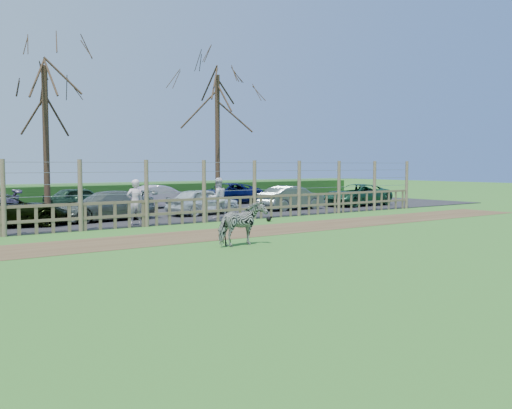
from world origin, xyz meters
TOP-DOWN VIEW (x-y plane):
  - ground at (0.00, 0.00)m, footprint 120.00×120.00m
  - dirt_strip at (0.00, 4.50)m, footprint 34.00×2.80m
  - asphalt at (0.00, 14.50)m, footprint 44.00×13.00m
  - hedge at (0.00, 21.50)m, footprint 46.00×2.00m
  - fence at (0.00, 8.00)m, footprint 30.16×0.16m
  - tree_mid at (-2.00, 13.50)m, footprint 4.80×4.80m
  - tree_right at (7.00, 14.00)m, footprint 4.80×4.80m
  - zebra at (-0.03, 1.78)m, footprint 1.60×0.92m
  - visitor_a at (-0.23, 8.50)m, footprint 0.70×0.54m
  - visitor_b at (3.70, 8.85)m, footprint 0.90×0.74m
  - crow at (4.86, 6.82)m, footprint 0.27×0.20m
  - car_2 at (-4.30, 10.67)m, footprint 4.54×2.53m
  - car_3 at (-0.49, 10.79)m, footprint 4.29×2.11m
  - car_4 at (4.16, 10.81)m, footprint 3.66×1.81m
  - car_5 at (9.30, 10.64)m, footprint 3.73×1.53m
  - car_6 at (13.98, 10.62)m, footprint 4.42×2.23m
  - car_10 at (0.23, 15.63)m, footprint 3.62×1.68m
  - car_11 at (4.48, 15.65)m, footprint 3.64×1.27m
  - car_12 at (9.02, 16.15)m, footprint 4.45×2.30m

SIDE VIEW (x-z plane):
  - ground at x=0.00m, z-range 0.00..0.00m
  - dirt_strip at x=0.00m, z-range 0.00..0.01m
  - asphalt at x=0.00m, z-range 0.00..0.04m
  - crow at x=4.86m, z-range 0.00..0.21m
  - hedge at x=0.00m, z-range 0.00..1.10m
  - zebra at x=-0.03m, z-range 0.00..1.27m
  - car_2 at x=-4.30m, z-range 0.04..1.24m
  - car_3 at x=-0.49m, z-range 0.04..1.24m
  - car_4 at x=4.16m, z-range 0.04..1.24m
  - car_5 at x=9.30m, z-range 0.04..1.24m
  - car_6 at x=13.98m, z-range 0.04..1.24m
  - car_10 at x=0.23m, z-range 0.04..1.24m
  - car_11 at x=4.48m, z-range 0.04..1.24m
  - car_12 at x=9.02m, z-range 0.04..1.24m
  - fence at x=0.00m, z-range -0.45..2.05m
  - visitor_a at x=-0.23m, z-range 0.04..1.76m
  - visitor_b at x=3.70m, z-range 0.04..1.76m
  - tree_mid at x=-2.00m, z-range 1.45..8.28m
  - tree_right at x=7.00m, z-range 1.57..8.92m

